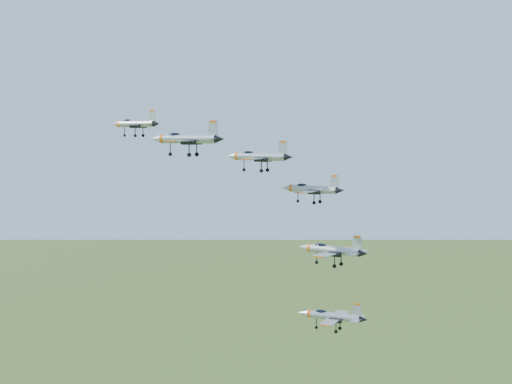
% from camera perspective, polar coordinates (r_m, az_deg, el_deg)
% --- Properties ---
extents(jet_lead, '(13.14, 10.99, 3.52)m').
position_cam_1_polar(jet_lead, '(149.33, -9.70, 5.41)').
color(jet_lead, '#A2A7AE').
extents(jet_left_high, '(13.32, 11.00, 3.56)m').
position_cam_1_polar(jet_left_high, '(126.93, 0.17, 2.87)').
color(jet_left_high, '#A2A7AE').
extents(jet_right_high, '(12.35, 10.14, 3.31)m').
position_cam_1_polar(jet_right_high, '(104.45, -5.63, 4.27)').
color(jet_right_high, '#A2A7AE').
extents(jet_left_low, '(12.45, 10.41, 3.33)m').
position_cam_1_polar(jet_left_low, '(125.77, 4.44, 0.25)').
color(jet_left_low, '#A2A7AE').
extents(jet_right_low, '(11.46, 9.63, 3.07)m').
position_cam_1_polar(jet_right_low, '(105.20, 6.05, -4.62)').
color(jet_right_low, '#A2A7AE').
extents(jet_trail, '(11.78, 9.66, 3.16)m').
position_cam_1_polar(jet_trail, '(117.35, 6.05, -9.82)').
color(jet_trail, '#A2A7AE').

